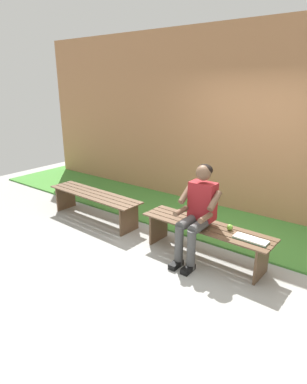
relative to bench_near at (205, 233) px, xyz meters
The scene contains 8 objects.
ground_plane 1.51m from the bench_near, 43.27° to the left, with size 10.00×7.00×0.04m, color #9E9E99.
grass_strip 1.80m from the bench_near, 53.04° to the right, with size 9.00×2.08×0.03m, color #478C38.
brick_wall 2.36m from the bench_near, 75.61° to the right, with size 9.50×0.24×3.20m, color #B27A51.
bench_near is the anchor object (origin of this frame).
bench_far 2.12m from the bench_near, ahead, with size 1.87×0.51×0.47m.
person_seated 0.37m from the bench_near, 54.58° to the left, with size 0.50×0.69×1.27m.
apple 0.35m from the bench_near, 169.13° to the right, with size 0.08×0.08×0.08m, color #72B738.
book_open 0.65m from the bench_near, behind, with size 0.42×0.17×0.02m.
Camera 1 is at (-1.81, 3.50, 2.24)m, focal length 30.33 mm.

